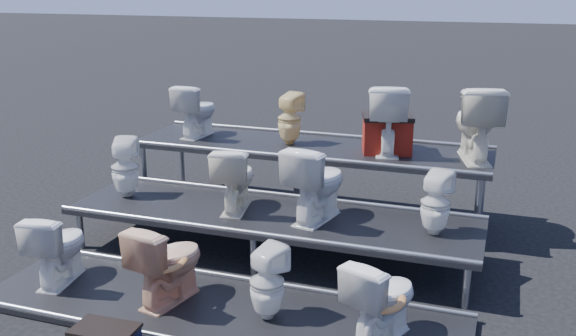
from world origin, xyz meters
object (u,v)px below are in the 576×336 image
(toilet_2, at_px, (267,282))
(toilet_9, at_px, (290,119))
(toilet_0, at_px, (58,246))
(toilet_5, at_px, (235,178))
(red_crate, at_px, (387,136))
(toilet_6, at_px, (317,182))
(toilet_1, at_px, (168,262))
(toilet_7, at_px, (436,203))
(toilet_10, at_px, (387,118))
(toilet_4, at_px, (125,167))
(toilet_11, at_px, (476,123))
(toilet_8, at_px, (197,110))
(toilet_3, at_px, (382,298))

(toilet_2, relative_size, toilet_9, 1.03)
(toilet_0, distance_m, toilet_2, 2.05)
(toilet_5, bearing_deg, toilet_2, 112.25)
(toilet_2, distance_m, red_crate, 2.74)
(toilet_0, height_order, red_crate, red_crate)
(toilet_2, bearing_deg, toilet_6, -69.40)
(toilet_1, height_order, toilet_6, toilet_6)
(toilet_5, bearing_deg, toilet_6, 169.10)
(toilet_7, xyz_separation_m, toilet_10, (-0.72, 1.30, 0.49))
(toilet_7, xyz_separation_m, red_crate, (-0.71, 1.31, 0.29))
(toilet_1, bearing_deg, toilet_4, -34.90)
(toilet_11, bearing_deg, toilet_2, 46.81)
(toilet_8, bearing_deg, toilet_1, 115.74)
(toilet_3, distance_m, toilet_5, 2.25)
(toilet_9, height_order, red_crate, toilet_9)
(toilet_3, bearing_deg, toilet_8, -19.52)
(toilet_2, height_order, toilet_4, toilet_4)
(toilet_5, relative_size, toilet_11, 0.83)
(toilet_4, xyz_separation_m, toilet_9, (1.44, 1.30, 0.38))
(toilet_9, bearing_deg, toilet_7, 161.07)
(toilet_0, height_order, toilet_6, toilet_6)
(toilet_5, distance_m, toilet_8, 1.73)
(toilet_1, distance_m, toilet_9, 2.71)
(toilet_5, bearing_deg, toilet_1, 76.32)
(toilet_9, height_order, toilet_10, toilet_10)
(toilet_5, distance_m, toilet_7, 2.02)
(toilet_4, relative_size, toilet_9, 1.06)
(toilet_6, bearing_deg, toilet_5, 11.73)
(toilet_8, distance_m, toilet_9, 1.22)
(toilet_1, relative_size, toilet_10, 0.92)
(toilet_6, xyz_separation_m, toilet_7, (1.15, 0.00, -0.08))
(toilet_2, distance_m, toilet_6, 1.38)
(toilet_0, bearing_deg, toilet_7, -166.32)
(toilet_0, bearing_deg, toilet_9, -125.65)
(toilet_9, height_order, toilet_11, toilet_11)
(toilet_7, distance_m, toilet_9, 2.32)
(toilet_3, bearing_deg, toilet_1, 22.63)
(toilet_7, relative_size, toilet_10, 0.77)
(toilet_0, bearing_deg, toilet_3, 171.71)
(toilet_2, distance_m, toilet_11, 3.09)
(toilet_4, height_order, toilet_7, toilet_4)
(toilet_5, xyz_separation_m, toilet_11, (2.27, 1.30, 0.47))
(toilet_9, xyz_separation_m, toilet_11, (2.12, 0.00, 0.10))
(toilet_3, distance_m, red_crate, 2.73)
(toilet_8, xyz_separation_m, toilet_11, (3.34, 0.00, 0.08))
(toilet_0, height_order, toilet_9, toilet_9)
(toilet_0, relative_size, toilet_7, 1.13)
(toilet_4, xyz_separation_m, toilet_7, (3.32, 0.00, -0.02))
(toilet_5, height_order, toilet_8, toilet_8)
(toilet_9, relative_size, red_crate, 1.16)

